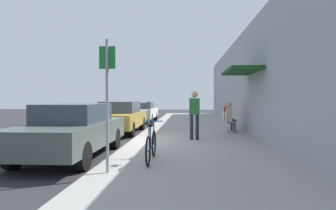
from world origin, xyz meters
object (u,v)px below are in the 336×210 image
(parked_car_0, at_px, (73,130))
(pedestrian_standing, at_px, (194,111))
(seated_patron_0, at_px, (230,116))
(parked_car_1, at_px, (120,117))
(parked_car_2, at_px, (141,112))
(parking_meter, at_px, (149,116))
(bicycle_0, at_px, (151,146))
(street_sign, at_px, (107,95))
(cafe_chair_1, at_px, (226,119))
(seated_patron_1, at_px, (228,115))
(cafe_chair_0, at_px, (229,121))

(parked_car_0, height_order, pedestrian_standing, pedestrian_standing)
(parked_car_0, height_order, seated_patron_0, parked_car_0)
(parked_car_0, distance_m, parked_car_1, 5.36)
(parked_car_2, distance_m, parking_meter, 7.89)
(parked_car_2, relative_size, pedestrian_standing, 2.59)
(parked_car_1, xyz_separation_m, bicycle_0, (2.22, -6.24, -0.26))
(street_sign, distance_m, bicycle_0, 1.74)
(bicycle_0, distance_m, cafe_chair_1, 6.96)
(parked_car_0, relative_size, bicycle_0, 2.57)
(parked_car_1, bearing_deg, parked_car_2, 90.00)
(parked_car_2, relative_size, parking_meter, 3.33)
(seated_patron_1, bearing_deg, cafe_chair_1, 179.61)
(pedestrian_standing, bearing_deg, cafe_chair_0, 55.54)
(street_sign, bearing_deg, seated_patron_0, 63.37)
(parked_car_1, xyz_separation_m, cafe_chair_1, (4.82, 0.22, -0.11))
(street_sign, bearing_deg, pedestrian_standing, 68.30)
(parked_car_1, distance_m, seated_patron_1, 4.89)
(parked_car_2, distance_m, seated_patron_1, 7.60)
(parked_car_1, xyz_separation_m, pedestrian_standing, (3.31, -2.77, 0.39))
(cafe_chair_1, bearing_deg, bicycle_0, -111.88)
(cafe_chair_1, bearing_deg, street_sign, -113.79)
(parked_car_2, bearing_deg, parked_car_0, -90.00)
(parked_car_1, relative_size, pedestrian_standing, 2.59)
(bicycle_0, height_order, seated_patron_1, seated_patron_1)
(seated_patron_0, xyz_separation_m, cafe_chair_1, (-0.06, 0.79, -0.19))
(parked_car_1, height_order, seated_patron_1, parked_car_1)
(parking_meter, height_order, bicycle_0, parking_meter)
(parked_car_0, height_order, bicycle_0, parked_car_0)
(bicycle_0, relative_size, cafe_chair_1, 1.97)
(parked_car_0, height_order, cafe_chair_0, parked_car_0)
(seated_patron_0, distance_m, cafe_chair_1, 0.82)
(seated_patron_0, relative_size, pedestrian_standing, 0.76)
(bicycle_0, bearing_deg, seated_patron_1, 67.66)
(parked_car_0, xyz_separation_m, seated_patron_0, (4.88, 4.79, 0.08))
(cafe_chair_0, relative_size, pedestrian_standing, 0.51)
(parked_car_2, xyz_separation_m, cafe_chair_0, (4.82, -6.62, -0.06))
(parking_meter, height_order, pedestrian_standing, pedestrian_standing)
(street_sign, distance_m, cafe_chair_0, 7.58)
(pedestrian_standing, bearing_deg, parking_meter, 148.20)
(parking_meter, relative_size, street_sign, 0.51)
(seated_patron_1, bearing_deg, parked_car_0, -131.17)
(parking_meter, bearing_deg, bicycle_0, -81.57)
(parked_car_2, height_order, cafe_chair_1, parked_car_2)
(parked_car_1, height_order, parking_meter, parking_meter)
(parked_car_1, relative_size, cafe_chair_0, 5.06)
(seated_patron_1, bearing_deg, seated_patron_0, -90.00)
(street_sign, xyz_separation_m, pedestrian_standing, (1.81, 4.54, -0.52))
(parking_meter, distance_m, street_sign, 5.68)
(parked_car_1, xyz_separation_m, seated_patron_1, (4.88, 0.22, 0.08))
(parked_car_0, distance_m, cafe_chair_1, 7.37)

